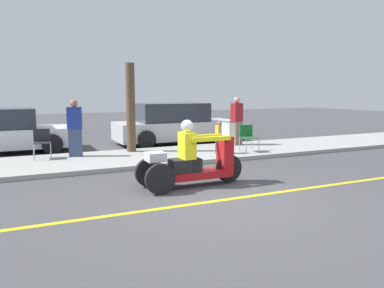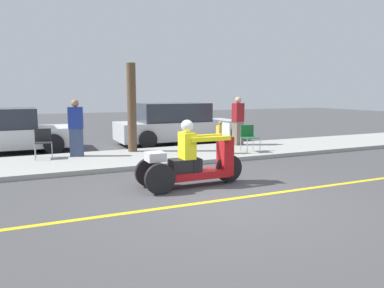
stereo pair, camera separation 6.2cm
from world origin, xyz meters
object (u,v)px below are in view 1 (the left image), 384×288
folding_chair_set_back (248,135)px  parked_car_lot_left (1,132)px  tree_trunk (131,108)px  parked_car_lot_right (175,124)px  spectator_with_child (219,138)px  motorcycle_trike (192,163)px  spectator_mid_group (237,122)px  folding_chair_curbside (42,140)px  spectator_far_back (75,129)px

folding_chair_set_back → parked_car_lot_left: bearing=152.0°
folding_chair_set_back → tree_trunk: (-3.31, 1.53, 0.86)m
folding_chair_set_back → parked_car_lot_left: (-7.01, 3.73, 0.06)m
parked_car_lot_right → spectator_with_child: bearing=-89.8°
parked_car_lot_left → tree_trunk: size_ratio=1.58×
parked_car_lot_right → motorcycle_trike: bearing=-109.4°
spectator_mid_group → folding_chair_curbside: size_ratio=2.05×
folding_chair_set_back → motorcycle_trike: bearing=-139.1°
folding_chair_curbside → parked_car_lot_right: 5.32m
folding_chair_curbside → parked_car_lot_right: size_ratio=0.17×
parked_car_lot_left → folding_chair_set_back: bearing=-28.0°
spectator_mid_group → motorcycle_trike: bearing=-131.1°
spectator_with_child → folding_chair_curbside: size_ratio=1.21×
spectator_far_back → folding_chair_set_back: size_ratio=2.00×
folding_chair_set_back → parked_car_lot_left: 7.95m
spectator_mid_group → folding_chair_set_back: bearing=-107.9°
motorcycle_trike → spectator_mid_group: 5.61m
parked_car_lot_left → spectator_with_child: bearing=-31.7°
spectator_with_child → parked_car_lot_left: (-6.01, 3.72, 0.09)m
spectator_far_back → spectator_mid_group: (5.48, 0.08, 0.02)m
parked_car_lot_right → folding_chair_curbside: bearing=-157.1°
spectator_mid_group → parked_car_lot_left: bearing=162.8°
motorcycle_trike → tree_trunk: tree_trunk is taller
motorcycle_trike → parked_car_lot_left: size_ratio=0.54×
spectator_far_back → folding_chair_curbside: 0.94m
spectator_far_back → folding_chair_curbside: bearing=175.1°
folding_chair_curbside → tree_trunk: size_ratio=0.30×
spectator_far_back → parked_car_lot_left: size_ratio=0.38×
spectator_with_child → spectator_far_back: bearing=161.8°
folding_chair_curbside → parked_car_lot_left: parked_car_lot_left is taller
motorcycle_trike → tree_trunk: (-0.08, 4.33, 0.98)m
spectator_mid_group → parked_car_lot_right: bearing=125.6°
parked_car_lot_left → parked_car_lot_right: 6.00m
motorcycle_trike → parked_car_lot_right: bearing=70.6°
folding_chair_set_back → parked_car_lot_right: (-1.02, 3.48, 0.10)m
parked_car_lot_left → tree_trunk: (3.71, -2.20, 0.80)m
spectator_far_back → spectator_mid_group: size_ratio=0.98×
spectator_far_back → tree_trunk: 1.82m
motorcycle_trike → folding_chair_curbside: (-2.69, 4.21, 0.12)m
spectator_far_back → tree_trunk: size_ratio=0.60×
parked_car_lot_right → tree_trunk: (-2.29, -1.95, 0.76)m
motorcycle_trike → spectator_with_child: size_ratio=2.36×
motorcycle_trike → folding_chair_set_back: size_ratio=2.85×
parked_car_lot_right → tree_trunk: 3.10m
spectator_far_back → parked_car_lot_left: bearing=129.8°
folding_chair_curbside → parked_car_lot_right: parked_car_lot_right is taller
motorcycle_trike → folding_chair_curbside: size_ratio=2.85×
spectator_with_child → parked_car_lot_right: (-0.01, 3.47, 0.13)m
spectator_mid_group → tree_trunk: tree_trunk is taller
spectator_far_back → spectator_with_child: bearing=-18.2°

